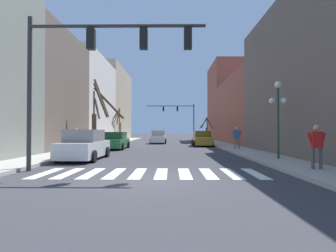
{
  "coord_description": "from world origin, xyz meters",
  "views": [
    {
      "loc": [
        0.83,
        -8.78,
        1.66
      ],
      "look_at": [
        0.5,
        19.1,
        2.14
      ],
      "focal_mm": 28.0,
      "sensor_mm": 36.0,
      "label": 1
    }
  ],
  "objects_px": {
    "car_parked_left_near": "(116,141)",
    "car_driving_toward_lane": "(85,146)",
    "street_tree_right_far": "(118,124)",
    "street_lamp_right_corner": "(278,104)",
    "street_tree_right_mid": "(206,129)",
    "pedestrian_on_left_sidewalk": "(237,136)",
    "pedestrian_waiting_at_curb": "(76,137)",
    "pedestrian_on_right_sidewalk": "(317,143)",
    "traffic_signal_far": "(180,113)",
    "street_tree_left_far": "(98,115)",
    "traffic_signal_near": "(95,55)",
    "car_parked_right_near": "(158,137)",
    "car_parked_right_far": "(202,139)"
  },
  "relations": [
    {
      "from": "car_parked_left_near",
      "to": "car_driving_toward_lane",
      "type": "relative_size",
      "value": 1.05
    },
    {
      "from": "car_parked_left_near",
      "to": "street_tree_right_far",
      "type": "relative_size",
      "value": 0.99
    },
    {
      "from": "street_lamp_right_corner",
      "to": "street_tree_right_mid",
      "type": "xyz_separation_m",
      "value": [
        -0.51,
        24.71,
        -1.24
      ]
    },
    {
      "from": "pedestrian_on_left_sidewalk",
      "to": "street_tree_right_far",
      "type": "height_order",
      "value": "street_tree_right_far"
    },
    {
      "from": "pedestrian_waiting_at_curb",
      "to": "pedestrian_on_left_sidewalk",
      "type": "relative_size",
      "value": 0.95
    },
    {
      "from": "car_parked_left_near",
      "to": "pedestrian_on_right_sidewalk",
      "type": "relative_size",
      "value": 2.75
    },
    {
      "from": "traffic_signal_far",
      "to": "street_tree_left_far",
      "type": "distance_m",
      "value": 26.5
    },
    {
      "from": "car_parked_left_near",
      "to": "pedestrian_on_left_sidewalk",
      "type": "distance_m",
      "value": 10.59
    },
    {
      "from": "traffic_signal_far",
      "to": "street_tree_left_far",
      "type": "xyz_separation_m",
      "value": [
        -8.02,
        -25.18,
        -1.88
      ]
    },
    {
      "from": "car_parked_left_near",
      "to": "car_driving_toward_lane",
      "type": "distance_m",
      "value": 8.61
    },
    {
      "from": "street_tree_right_mid",
      "to": "pedestrian_on_right_sidewalk",
      "type": "bearing_deg",
      "value": -89.08
    },
    {
      "from": "traffic_signal_near",
      "to": "street_tree_left_far",
      "type": "xyz_separation_m",
      "value": [
        -3.29,
        12.35,
        -1.75
      ]
    },
    {
      "from": "car_parked_right_near",
      "to": "car_parked_left_near",
      "type": "distance_m",
      "value": 10.71
    },
    {
      "from": "car_parked_right_near",
      "to": "pedestrian_on_right_sidewalk",
      "type": "relative_size",
      "value": 2.55
    },
    {
      "from": "street_tree_right_mid",
      "to": "car_parked_right_far",
      "type": "bearing_deg",
      "value": -100.1
    },
    {
      "from": "pedestrian_on_right_sidewalk",
      "to": "street_tree_left_far",
      "type": "bearing_deg",
      "value": 134.3
    },
    {
      "from": "street_lamp_right_corner",
      "to": "car_parked_right_near",
      "type": "distance_m",
      "value": 21.03
    },
    {
      "from": "car_driving_toward_lane",
      "to": "street_tree_right_far",
      "type": "height_order",
      "value": "street_tree_right_far"
    },
    {
      "from": "street_tree_right_mid",
      "to": "street_tree_left_far",
      "type": "bearing_deg",
      "value": -126.46
    },
    {
      "from": "traffic_signal_far",
      "to": "car_driving_toward_lane",
      "type": "xyz_separation_m",
      "value": [
        -6.52,
        -33.34,
        -4.09
      ]
    },
    {
      "from": "traffic_signal_near",
      "to": "car_driving_toward_lane",
      "type": "xyz_separation_m",
      "value": [
        -1.79,
        4.19,
        -3.95
      ]
    },
    {
      "from": "car_parked_right_far",
      "to": "pedestrian_on_right_sidewalk",
      "type": "height_order",
      "value": "pedestrian_on_right_sidewalk"
    },
    {
      "from": "car_driving_toward_lane",
      "to": "street_tree_right_far",
      "type": "relative_size",
      "value": 0.95
    },
    {
      "from": "street_tree_right_far",
      "to": "street_tree_right_mid",
      "type": "height_order",
      "value": "street_tree_right_far"
    },
    {
      "from": "car_parked_right_far",
      "to": "street_tree_right_far",
      "type": "height_order",
      "value": "street_tree_right_far"
    },
    {
      "from": "street_lamp_right_corner",
      "to": "street_tree_right_far",
      "type": "xyz_separation_m",
      "value": [
        -13.51,
        24.28,
        -0.45
      ]
    },
    {
      "from": "pedestrian_waiting_at_curb",
      "to": "street_tree_left_far",
      "type": "distance_m",
      "value": 3.46
    },
    {
      "from": "street_lamp_right_corner",
      "to": "traffic_signal_near",
      "type": "bearing_deg",
      "value": -158.95
    },
    {
      "from": "traffic_signal_far",
      "to": "pedestrian_waiting_at_curb",
      "type": "distance_m",
      "value": 29.59
    },
    {
      "from": "traffic_signal_far",
      "to": "street_tree_right_mid",
      "type": "xyz_separation_m",
      "value": [
        3.63,
        -9.41,
        -3.03
      ]
    },
    {
      "from": "car_parked_right_near",
      "to": "pedestrian_waiting_at_curb",
      "type": "distance_m",
      "value": 14.58
    },
    {
      "from": "traffic_signal_far",
      "to": "pedestrian_on_right_sidewalk",
      "type": "xyz_separation_m",
      "value": [
        4.09,
        -37.9,
        -3.7
      ]
    },
    {
      "from": "car_parked_right_far",
      "to": "pedestrian_on_left_sidewalk",
      "type": "bearing_deg",
      "value": -159.94
    },
    {
      "from": "traffic_signal_near",
      "to": "traffic_signal_far",
      "type": "relative_size",
      "value": 0.84
    },
    {
      "from": "car_parked_right_far",
      "to": "pedestrian_on_right_sidewalk",
      "type": "distance_m",
      "value": 17.76
    },
    {
      "from": "pedestrian_waiting_at_curb",
      "to": "pedestrian_on_left_sidewalk",
      "type": "xyz_separation_m",
      "value": [
        12.88,
        1.62,
        0.05
      ]
    },
    {
      "from": "traffic_signal_near",
      "to": "car_parked_right_near",
      "type": "height_order",
      "value": "traffic_signal_near"
    },
    {
      "from": "street_lamp_right_corner",
      "to": "street_tree_left_far",
      "type": "bearing_deg",
      "value": 143.68
    },
    {
      "from": "car_parked_right_near",
      "to": "pedestrian_waiting_at_curb",
      "type": "height_order",
      "value": "pedestrian_waiting_at_curb"
    },
    {
      "from": "car_parked_right_far",
      "to": "street_tree_right_mid",
      "type": "xyz_separation_m",
      "value": [
        1.94,
        10.9,
        1.1
      ]
    },
    {
      "from": "car_driving_toward_lane",
      "to": "pedestrian_on_right_sidewalk",
      "type": "distance_m",
      "value": 11.55
    },
    {
      "from": "traffic_signal_far",
      "to": "traffic_signal_near",
      "type": "bearing_deg",
      "value": -97.19
    },
    {
      "from": "traffic_signal_far",
      "to": "pedestrian_waiting_at_curb",
      "type": "bearing_deg",
      "value": -107.85
    },
    {
      "from": "traffic_signal_near",
      "to": "pedestrian_on_right_sidewalk",
      "type": "bearing_deg",
      "value": -2.41
    },
    {
      "from": "street_tree_left_far",
      "to": "car_parked_right_near",
      "type": "bearing_deg",
      "value": 65.69
    },
    {
      "from": "pedestrian_on_left_sidewalk",
      "to": "street_tree_right_far",
      "type": "bearing_deg",
      "value": 147.94
    },
    {
      "from": "traffic_signal_far",
      "to": "pedestrian_on_left_sidewalk",
      "type": "distance_m",
      "value": 26.86
    },
    {
      "from": "car_parked_right_far",
      "to": "pedestrian_on_left_sidewalk",
      "type": "relative_size",
      "value": 2.28
    },
    {
      "from": "street_tree_right_far",
      "to": "street_tree_left_far",
      "type": "distance_m",
      "value": 15.41
    },
    {
      "from": "traffic_signal_far",
      "to": "street_tree_right_mid",
      "type": "height_order",
      "value": "traffic_signal_far"
    }
  ]
}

